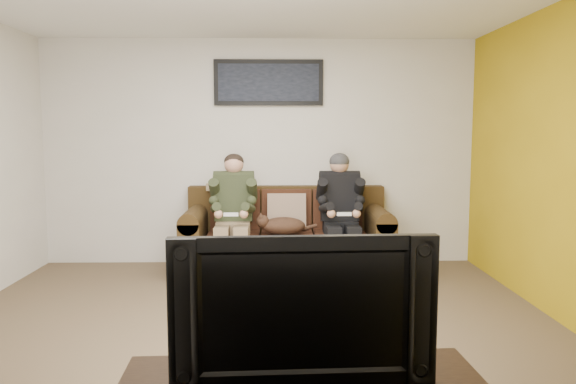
{
  "coord_description": "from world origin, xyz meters",
  "views": [
    {
      "loc": [
        0.18,
        -4.3,
        1.56
      ],
      "look_at": [
        0.31,
        1.2,
        0.95
      ],
      "focal_mm": 35.0,
      "sensor_mm": 36.0,
      "label": 1
    }
  ],
  "objects_px": {
    "sofa": "(287,240)",
    "person_right": "(341,207)",
    "framed_poster": "(269,83)",
    "cat": "(282,225)",
    "person_left": "(233,208)",
    "television": "(301,304)"
  },
  "relations": [
    {
      "from": "sofa",
      "to": "television",
      "type": "distance_m",
      "value": 3.81
    },
    {
      "from": "sofa",
      "to": "person_right",
      "type": "relative_size",
      "value": 1.71
    },
    {
      "from": "sofa",
      "to": "framed_poster",
      "type": "relative_size",
      "value": 1.79
    },
    {
      "from": "cat",
      "to": "television",
      "type": "xyz_separation_m",
      "value": [
        0.05,
        -3.55,
        0.26
      ]
    },
    {
      "from": "person_left",
      "to": "television",
      "type": "xyz_separation_m",
      "value": [
        0.56,
        -3.59,
        0.08
      ]
    },
    {
      "from": "sofa",
      "to": "person_left",
      "type": "relative_size",
      "value": 1.72
    },
    {
      "from": "sofa",
      "to": "framed_poster",
      "type": "xyz_separation_m",
      "value": [
        -0.2,
        0.39,
        1.75
      ]
    },
    {
      "from": "sofa",
      "to": "television",
      "type": "xyz_separation_m",
      "value": [
        -0.01,
        -3.78,
        0.47
      ]
    },
    {
      "from": "person_right",
      "to": "cat",
      "type": "distance_m",
      "value": 0.66
    },
    {
      "from": "television",
      "to": "person_left",
      "type": "bearing_deg",
      "value": 96.35
    },
    {
      "from": "framed_poster",
      "to": "cat",
      "type": "bearing_deg",
      "value": -77.16
    },
    {
      "from": "person_right",
      "to": "sofa",
      "type": "bearing_deg",
      "value": 162.02
    },
    {
      "from": "person_right",
      "to": "television",
      "type": "distance_m",
      "value": 3.64
    },
    {
      "from": "cat",
      "to": "framed_poster",
      "type": "bearing_deg",
      "value": 102.84
    },
    {
      "from": "person_right",
      "to": "framed_poster",
      "type": "relative_size",
      "value": 1.05
    },
    {
      "from": "person_right",
      "to": "cat",
      "type": "height_order",
      "value": "person_right"
    },
    {
      "from": "sofa",
      "to": "cat",
      "type": "relative_size",
      "value": 3.4
    },
    {
      "from": "cat",
      "to": "framed_poster",
      "type": "distance_m",
      "value": 1.68
    },
    {
      "from": "person_left",
      "to": "framed_poster",
      "type": "relative_size",
      "value": 1.04
    },
    {
      "from": "sofa",
      "to": "person_right",
      "type": "distance_m",
      "value": 0.72
    },
    {
      "from": "person_right",
      "to": "framed_poster",
      "type": "xyz_separation_m",
      "value": [
        -0.78,
        0.57,
        1.36
      ]
    },
    {
      "from": "cat",
      "to": "person_right",
      "type": "bearing_deg",
      "value": 4.13
    }
  ]
}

